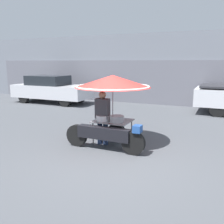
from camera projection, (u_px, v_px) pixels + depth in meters
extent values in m
plane|color=#4C4F54|center=(113.00, 157.00, 6.11)|extent=(36.00, 36.00, 0.00)
cube|color=gray|center=(180.00, 69.00, 13.89)|extent=(28.00, 2.00, 3.82)
cube|color=slate|center=(176.00, 83.00, 13.10)|extent=(23.80, 0.06, 2.40)
cylinder|color=black|center=(133.00, 143.00, 6.24)|extent=(0.60, 0.14, 0.60)
cylinder|color=black|center=(77.00, 135.00, 6.91)|extent=(0.60, 0.14, 0.60)
cube|color=black|center=(104.00, 133.00, 6.54)|extent=(1.46, 0.24, 0.32)
cube|color=#234C93|center=(137.00, 129.00, 6.13)|extent=(0.20, 0.24, 0.18)
cylinder|color=black|center=(116.00, 132.00, 7.33)|extent=(0.54, 0.14, 0.54)
cylinder|color=#515156|center=(122.00, 138.00, 6.58)|extent=(0.03, 0.03, 0.66)
cylinder|color=#515156|center=(132.00, 131.00, 7.24)|extent=(0.03, 0.03, 0.66)
cylinder|color=#515156|center=(93.00, 134.00, 6.93)|extent=(0.03, 0.03, 0.66)
cylinder|color=#515156|center=(105.00, 128.00, 7.59)|extent=(0.03, 0.03, 0.66)
cube|color=gray|center=(113.00, 121.00, 7.02)|extent=(1.02, 0.87, 0.02)
cylinder|color=#B2B2B7|center=(113.00, 104.00, 6.93)|extent=(0.03, 0.03, 0.94)
cone|color=red|center=(113.00, 81.00, 6.80)|extent=(2.08, 2.08, 0.33)
torus|color=white|center=(113.00, 86.00, 6.83)|extent=(2.03, 2.03, 0.05)
cylinder|color=silver|center=(103.00, 118.00, 6.96)|extent=(0.39, 0.39, 0.16)
cylinder|color=#939399|center=(117.00, 119.00, 6.81)|extent=(0.39, 0.39, 0.17)
cylinder|color=silver|center=(114.00, 117.00, 7.19)|extent=(0.28, 0.28, 0.09)
cylinder|color=navy|center=(100.00, 131.00, 7.08)|extent=(0.14, 0.14, 0.75)
cylinder|color=navy|center=(106.00, 132.00, 7.01)|extent=(0.14, 0.14, 0.75)
cube|color=#38383D|center=(103.00, 109.00, 6.92)|extent=(0.38, 0.22, 0.56)
sphere|color=#A87A5B|center=(102.00, 95.00, 6.84)|extent=(0.20, 0.20, 0.20)
cylinder|color=black|center=(65.00, 101.00, 13.03)|extent=(0.63, 0.20, 0.63)
cylinder|color=black|center=(80.00, 97.00, 14.35)|extent=(0.63, 0.20, 0.63)
cylinder|color=black|center=(24.00, 98.00, 14.16)|extent=(0.63, 0.20, 0.63)
cylinder|color=black|center=(41.00, 95.00, 15.48)|extent=(0.63, 0.20, 0.63)
cube|color=silver|center=(52.00, 91.00, 14.19)|extent=(4.53, 1.74, 0.70)
cube|color=#1E2328|center=(48.00, 80.00, 14.16)|extent=(2.17, 1.53, 0.53)
cylinder|color=black|center=(218.00, 108.00, 10.59)|extent=(0.75, 0.24, 0.75)
cylinder|color=black|center=(219.00, 103.00, 12.05)|extent=(0.75, 0.24, 0.75)
cylinder|color=gray|center=(30.00, 95.00, 16.59)|extent=(0.39, 0.39, 0.22)
sphere|color=#1E5B2D|center=(30.00, 90.00, 16.52)|extent=(0.63, 0.63, 0.63)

